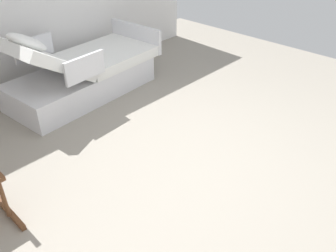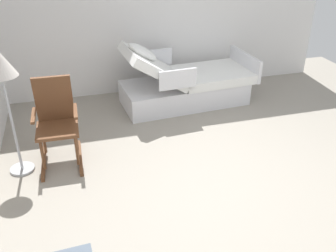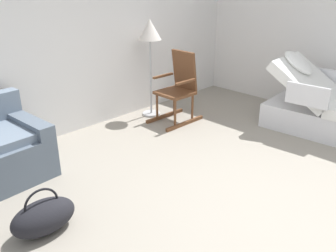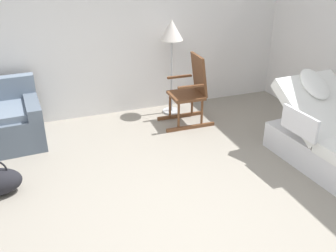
{
  "view_description": "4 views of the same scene",
  "coord_description": "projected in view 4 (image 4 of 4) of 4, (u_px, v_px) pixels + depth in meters",
  "views": [
    {
      "loc": [
        -1.59,
        2.34,
        2.29
      ],
      "look_at": [
        0.12,
        0.52,
        0.69
      ],
      "focal_mm": 38.59,
      "sensor_mm": 36.0,
      "label": 1
    },
    {
      "loc": [
        -3.05,
        1.67,
        2.59
      ],
      "look_at": [
        0.08,
        0.8,
        0.83
      ],
      "focal_mm": 40.37,
      "sensor_mm": 36.0,
      "label": 2
    },
    {
      "loc": [
        -2.67,
        -1.61,
        2.06
      ],
      "look_at": [
        -0.27,
        0.75,
        0.64
      ],
      "focal_mm": 38.33,
      "sensor_mm": 36.0,
      "label": 3
    },
    {
      "loc": [
        -1.04,
        -2.92,
        2.49
      ],
      "look_at": [
        0.18,
        0.38,
        0.77
      ],
      "focal_mm": 40.18,
      "sensor_mm": 36.0,
      "label": 4
    }
  ],
  "objects": [
    {
      "name": "floor_lamp",
      "position": [
        172.0,
        37.0,
        5.61
      ],
      "size": [
        0.34,
        0.34,
        1.48
      ],
      "color": "#B2B5BA",
      "rests_on": "ground"
    },
    {
      "name": "back_wall",
      "position": [
        103.0,
        28.0,
        5.55
      ],
      "size": [
        6.08,
        0.1,
        2.7
      ],
      "primitive_type": "cube",
      "color": "white",
      "rests_on": "ground"
    },
    {
      "name": "rocking_chair",
      "position": [
        191.0,
        91.0,
        5.58
      ],
      "size": [
        0.77,
        0.51,
        1.05
      ],
      "color": "brown",
      "rests_on": "ground"
    },
    {
      "name": "ground_plane",
      "position": [
        165.0,
        211.0,
        3.88
      ],
      "size": [
        7.35,
        7.35,
        0.0
      ],
      "primitive_type": "plane",
      "color": "gray"
    }
  ]
}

